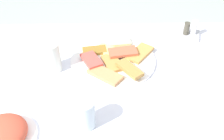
# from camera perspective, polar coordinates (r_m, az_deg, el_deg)

# --- Properties ---
(dining_table) EXTENTS (1.09, 0.88, 0.75)m
(dining_table) POSITION_cam_1_polar(r_m,az_deg,el_deg) (1.18, -0.13, -6.07)
(dining_table) COLOR silver
(dining_table) RESTS_ON ground_plane
(pide_platter) EXTENTS (0.35, 0.34, 0.04)m
(pide_platter) POSITION_cam_1_polar(r_m,az_deg,el_deg) (1.22, 0.30, 2.00)
(pide_platter) COLOR white
(pide_platter) RESTS_ON dining_table
(salad_plate_greens) EXTENTS (0.21, 0.21, 0.06)m
(salad_plate_greens) POSITION_cam_1_polar(r_m,az_deg,el_deg) (1.00, -19.74, -11.20)
(salad_plate_greens) COLOR white
(salad_plate_greens) RESTS_ON dining_table
(salad_plate_rice) EXTENTS (0.22, 0.22, 0.06)m
(salad_plate_rice) POSITION_cam_1_polar(r_m,az_deg,el_deg) (1.01, 18.54, -10.28)
(salad_plate_rice) COLOR white
(salad_plate_rice) RESTS_ON dining_table
(soda_can) EXTENTS (0.07, 0.07, 0.12)m
(soda_can) POSITION_cam_1_polar(r_m,az_deg,el_deg) (1.18, -11.26, 2.42)
(soda_can) COLOR silver
(soda_can) RESTS_ON dining_table
(drinking_glass) EXTENTS (0.07, 0.07, 0.10)m
(drinking_glass) POSITION_cam_1_polar(r_m,az_deg,el_deg) (0.96, -5.26, -8.21)
(drinking_glass) COLOR silver
(drinking_glass) RESTS_ON dining_table
(condiment_caddy) EXTENTS (0.11, 0.11, 0.08)m
(condiment_caddy) POSITION_cam_1_polar(r_m,az_deg,el_deg) (1.41, 14.45, 7.01)
(condiment_caddy) COLOR #B2B2B7
(condiment_caddy) RESTS_ON dining_table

